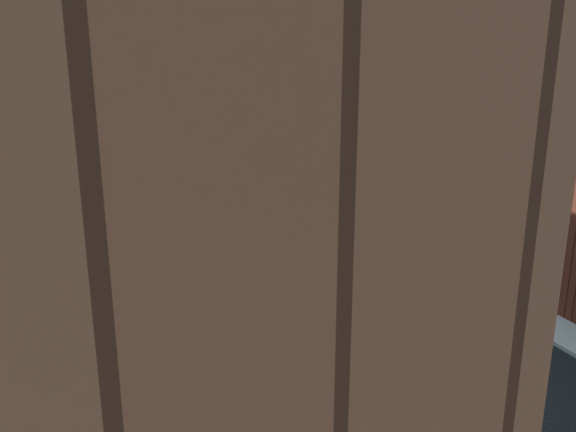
# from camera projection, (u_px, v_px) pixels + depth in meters

# --- Properties ---
(ground) EXTENTS (120.00, 120.00, 0.00)m
(ground) POSITION_uv_depth(u_px,v_px,m) (286.00, 256.00, 31.45)
(ground) COLOR black
(ground) RESTS_ON ground
(sidewalk_ne) EXTENTS (30.00, 30.00, 0.15)m
(sidewalk_ne) POSITION_uv_depth(u_px,v_px,m) (408.00, 169.00, 57.48)
(sidewalk_ne) COLOR gray
(sidewalk_ne) RESTS_ON ground
(building_ne) EXTENTS (25.00, 16.00, 12.00)m
(building_ne) POSITION_uv_depth(u_px,v_px,m) (437.00, 115.00, 51.25)
(building_ne) COLOR #4C1B13
(building_ne) RESTS_ON ground
(tree_near) EXTENTS (2.69, 2.69, 4.49)m
(tree_near) POSITION_uv_depth(u_px,v_px,m) (335.00, 164.00, 42.20)
(tree_near) COLOR black
(tree_near) RESTS_ON ground
(tree_far) EXTENTS (2.43, 2.43, 4.07)m
(tree_far) POSITION_uv_depth(u_px,v_px,m) (305.00, 156.00, 47.71)
(tree_far) COLOR black
(tree_far) RESTS_ON ground
(signal_pole) EXTENTS (1.29, 1.24, 4.60)m
(signal_pole) POSITION_uv_depth(u_px,v_px,m) (185.00, 258.00, 22.42)
(signal_pole) COLOR black
(signal_pole) RESTS_ON ground
(box_truck) EXTENTS (7.71, 2.76, 3.43)m
(box_truck) POSITION_uv_depth(u_px,v_px,m) (477.00, 224.00, 31.14)
(box_truck) COLOR silver
(box_truck) RESTS_ON ground
(traffic_cone) EXTENTS (0.40, 0.40, 0.63)m
(traffic_cone) POSITION_uv_depth(u_px,v_px,m) (199.00, 289.00, 25.95)
(traffic_cone) COLOR red
(traffic_cone) RESTS_ON ground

